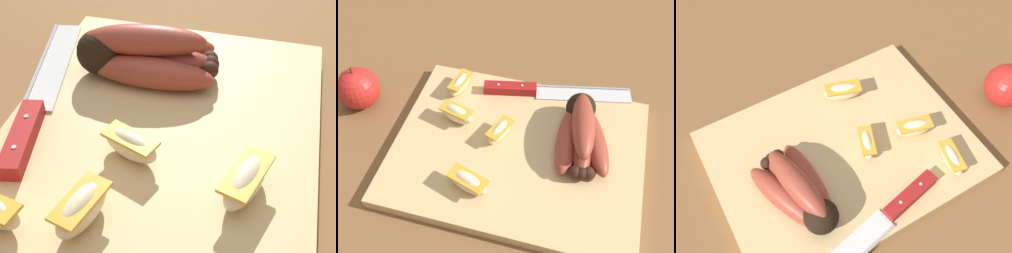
{
  "view_description": "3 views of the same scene",
  "coord_description": "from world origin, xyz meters",
  "views": [
    {
      "loc": [
        -0.36,
        -0.1,
        0.36
      ],
      "look_at": [
        -0.02,
        -0.01,
        0.04
      ],
      "focal_mm": 51.33,
      "sensor_mm": 36.0,
      "label": 1
    },
    {
      "loc": [
        0.07,
        -0.41,
        0.59
      ],
      "look_at": [
        -0.04,
        0.02,
        0.05
      ],
      "focal_mm": 44.05,
      "sensor_mm": 36.0,
      "label": 2
    },
    {
      "loc": [
        0.15,
        0.29,
        0.6
      ],
      "look_at": [
        -0.03,
        -0.02,
        0.05
      ],
      "focal_mm": 42.42,
      "sensor_mm": 36.0,
      "label": 3
    }
  ],
  "objects": [
    {
      "name": "apple_wedge_far",
      "position": [
        -0.14,
        0.03,
        0.04
      ],
      "size": [
        0.07,
        0.04,
        0.03
      ],
      "color": "beige",
      "rests_on": "cutting_board"
    },
    {
      "name": "apple_wedge_middle",
      "position": [
        -0.16,
        0.11,
        0.04
      ],
      "size": [
        0.04,
        0.07,
        0.03
      ],
      "color": "beige",
      "rests_on": "cutting_board"
    },
    {
      "name": "chefs_knife",
      "position": [
        -0.02,
        0.14,
        0.03
      ],
      "size": [
        0.28,
        0.09,
        0.02
      ],
      "color": "silver",
      "rests_on": "cutting_board"
    },
    {
      "name": "cutting_board",
      "position": [
        -0.02,
        0.0,
        0.01
      ],
      "size": [
        0.43,
        0.32,
        0.02
      ],
      "primitive_type": "cube",
      "color": "tan",
      "rests_on": "ground_plane"
    },
    {
      "name": "apple_wedge_extra",
      "position": [
        -0.07,
        -0.1,
        0.04
      ],
      "size": [
        0.07,
        0.05,
        0.03
      ],
      "color": "beige",
      "rests_on": "cutting_board"
    },
    {
      "name": "banana_bunch",
      "position": [
        0.08,
        0.04,
        0.05
      ],
      "size": [
        0.11,
        0.17,
        0.07
      ],
      "color": "black",
      "rests_on": "cutting_board"
    },
    {
      "name": "whole_apple",
      "position": [
        -0.34,
        0.04,
        0.04
      ],
      "size": [
        0.08,
        0.08,
        0.09
      ],
      "color": "red",
      "rests_on": "ground_plane"
    },
    {
      "name": "ground_plane",
      "position": [
        0.0,
        0.0,
        0.0
      ],
      "size": [
        6.0,
        6.0,
        0.0
      ],
      "primitive_type": "plane",
      "color": "brown"
    },
    {
      "name": "apple_wedge_near",
      "position": [
        -0.05,
        0.02,
        0.04
      ],
      "size": [
        0.04,
        0.06,
        0.03
      ],
      "color": "beige",
      "rests_on": "cutting_board"
    }
  ]
}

